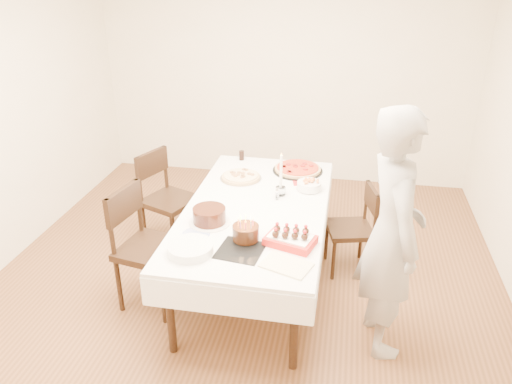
% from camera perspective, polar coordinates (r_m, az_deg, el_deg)
% --- Properties ---
extents(floor, '(5.00, 5.00, 0.00)m').
position_cam_1_polar(floor, '(4.42, -1.49, -10.97)').
color(floor, brown).
rests_on(floor, ground).
extents(wall_back, '(4.50, 0.04, 2.70)m').
position_cam_1_polar(wall_back, '(6.15, 3.34, 13.57)').
color(wall_back, '#F0E6CA').
rests_on(wall_back, floor).
extents(dining_table, '(1.64, 2.36, 0.75)m').
position_cam_1_polar(dining_table, '(4.29, 0.00, -6.18)').
color(dining_table, white).
rests_on(dining_table, floor).
extents(chair_right_savory, '(0.51, 0.51, 0.82)m').
position_cam_1_polar(chair_right_savory, '(4.54, 10.64, -4.21)').
color(chair_right_savory, black).
rests_on(chair_right_savory, floor).
extents(chair_left_savory, '(0.63, 0.63, 0.95)m').
position_cam_1_polar(chair_left_savory, '(4.89, -9.78, -0.99)').
color(chair_left_savory, black).
rests_on(chair_left_savory, floor).
extents(chair_left_dessert, '(0.61, 0.61, 1.01)m').
position_cam_1_polar(chair_left_dessert, '(4.08, -11.85, -6.44)').
color(chair_left_dessert, black).
rests_on(chair_left_dessert, floor).
extents(person, '(0.57, 0.74, 1.82)m').
position_cam_1_polar(person, '(3.53, 15.25, -4.71)').
color(person, '#ABA6A1').
rests_on(person, floor).
extents(pizza_white, '(0.51, 0.51, 0.04)m').
position_cam_1_polar(pizza_white, '(4.60, -1.75, 1.74)').
color(pizza_white, beige).
rests_on(pizza_white, dining_table).
extents(pizza_pepperoni, '(0.63, 0.63, 0.04)m').
position_cam_1_polar(pizza_pepperoni, '(4.78, 4.78, 2.64)').
color(pizza_pepperoni, red).
rests_on(pizza_pepperoni, dining_table).
extents(red_placemat, '(0.27, 0.27, 0.01)m').
position_cam_1_polar(red_placemat, '(4.60, 5.59, 1.30)').
color(red_placemat, '#B21E1E').
rests_on(red_placemat, dining_table).
extents(pasta_bowl, '(0.27, 0.27, 0.07)m').
position_cam_1_polar(pasta_bowl, '(4.40, 6.09, 0.74)').
color(pasta_bowl, white).
rests_on(pasta_bowl, dining_table).
extents(taper_candle, '(0.09, 0.09, 0.39)m').
position_cam_1_polar(taper_candle, '(4.23, 2.87, 2.06)').
color(taper_candle, white).
rests_on(taper_candle, dining_table).
extents(shaker_pair, '(0.10, 0.10, 0.09)m').
position_cam_1_polar(shaker_pair, '(4.21, 2.42, -0.32)').
color(shaker_pair, white).
rests_on(shaker_pair, dining_table).
extents(cola_glass, '(0.06, 0.06, 0.09)m').
position_cam_1_polar(cola_glass, '(5.03, -1.66, 4.20)').
color(cola_glass, black).
rests_on(cola_glass, dining_table).
extents(layer_cake, '(0.36, 0.36, 0.13)m').
position_cam_1_polar(layer_cake, '(3.85, -5.36, -2.71)').
color(layer_cake, '#34160D').
rests_on(layer_cake, dining_table).
extents(cake_board, '(0.35, 0.35, 0.01)m').
position_cam_1_polar(cake_board, '(3.53, -1.79, -6.72)').
color(cake_board, black).
rests_on(cake_board, dining_table).
extents(birthday_cake, '(0.24, 0.24, 0.17)m').
position_cam_1_polar(birthday_cake, '(3.59, -1.19, -4.19)').
color(birthday_cake, '#381D0F').
rests_on(birthday_cake, dining_table).
extents(strawberry_box, '(0.39, 0.32, 0.08)m').
position_cam_1_polar(strawberry_box, '(3.59, 3.95, -5.37)').
color(strawberry_box, red).
rests_on(strawberry_box, dining_table).
extents(box_lid, '(0.37, 0.31, 0.03)m').
position_cam_1_polar(box_lid, '(3.37, 3.47, -8.43)').
color(box_lid, beige).
rests_on(box_lid, dining_table).
extents(plate_stack, '(0.37, 0.37, 0.07)m').
position_cam_1_polar(plate_stack, '(3.52, -7.51, -6.43)').
color(plate_stack, white).
rests_on(plate_stack, dining_table).
extents(china_plate, '(0.28, 0.28, 0.01)m').
position_cam_1_polar(china_plate, '(3.73, -6.88, -4.84)').
color(china_plate, white).
rests_on(china_plate, dining_table).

